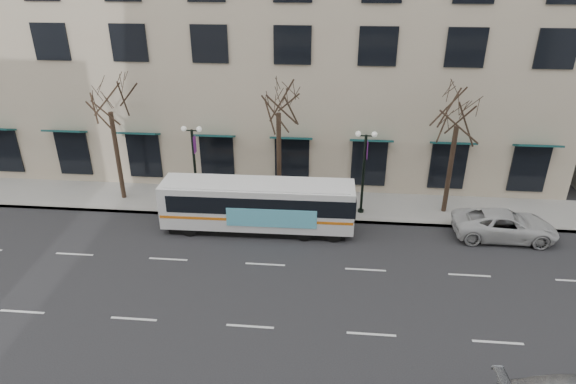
# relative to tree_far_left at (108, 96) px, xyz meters

# --- Properties ---
(ground) EXTENTS (160.00, 160.00, 0.00)m
(ground) POSITION_rel_tree_far_left_xyz_m (10.00, -8.80, -6.70)
(ground) COLOR black
(ground) RESTS_ON ground
(sidewalk_far) EXTENTS (80.00, 4.00, 0.15)m
(sidewalk_far) POSITION_rel_tree_far_left_xyz_m (15.00, 0.20, -6.62)
(sidewalk_far) COLOR gray
(sidewalk_far) RESTS_ON ground
(tree_far_left) EXTENTS (3.60, 3.60, 8.34)m
(tree_far_left) POSITION_rel_tree_far_left_xyz_m (0.00, 0.00, 0.00)
(tree_far_left) COLOR black
(tree_far_left) RESTS_ON ground
(tree_far_mid) EXTENTS (3.60, 3.60, 8.55)m
(tree_far_mid) POSITION_rel_tree_far_left_xyz_m (10.00, 0.00, 0.21)
(tree_far_mid) COLOR black
(tree_far_mid) RESTS_ON ground
(tree_far_right) EXTENTS (3.60, 3.60, 8.06)m
(tree_far_right) POSITION_rel_tree_far_left_xyz_m (20.00, 0.00, -0.28)
(tree_far_right) COLOR black
(tree_far_right) RESTS_ON ground
(lamp_post_left) EXTENTS (1.22, 0.45, 5.21)m
(lamp_post_left) POSITION_rel_tree_far_left_xyz_m (5.01, -0.60, -3.75)
(lamp_post_left) COLOR black
(lamp_post_left) RESTS_ON ground
(lamp_post_right) EXTENTS (1.22, 0.45, 5.21)m
(lamp_post_right) POSITION_rel_tree_far_left_xyz_m (15.01, -0.60, -3.75)
(lamp_post_right) COLOR black
(lamp_post_right) RESTS_ON ground
(city_bus) EXTENTS (10.68, 2.48, 2.89)m
(city_bus) POSITION_rel_tree_far_left_xyz_m (9.22, -3.00, -5.12)
(city_bus) COLOR white
(city_bus) RESTS_ON ground
(white_pickup) EXTENTS (5.52, 2.60, 1.52)m
(white_pickup) POSITION_rel_tree_far_left_xyz_m (22.68, -2.60, -5.94)
(white_pickup) COLOR #BDBDBD
(white_pickup) RESTS_ON ground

